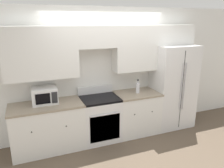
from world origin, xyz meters
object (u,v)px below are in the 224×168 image
at_px(oven_range, 100,118).
at_px(bottle, 138,88).
at_px(refrigerator, 172,86).
at_px(microwave, 44,95).

xyz_separation_m(oven_range, bottle, (0.83, -0.01, 0.55)).
bearing_deg(refrigerator, bottle, -177.36).
xyz_separation_m(refrigerator, bottle, (-0.89, -0.04, 0.08)).
bearing_deg(oven_range, refrigerator, 1.06).
relative_size(oven_range, microwave, 2.33).
relative_size(refrigerator, microwave, 4.08).
xyz_separation_m(oven_range, refrigerator, (1.72, 0.03, 0.47)).
height_order(oven_range, bottle, bottle).
bearing_deg(oven_range, microwave, 174.38).
bearing_deg(microwave, oven_range, -5.62).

